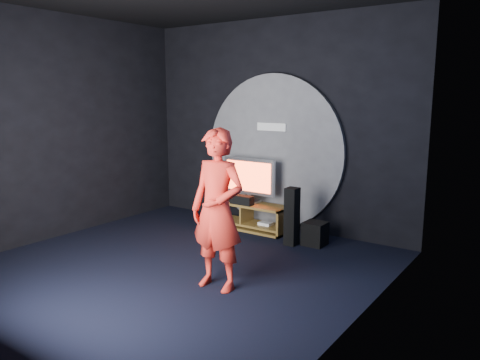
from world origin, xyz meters
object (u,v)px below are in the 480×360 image
object	(u,v)px
subwoofer	(315,234)
tv	(249,178)
tower_speaker_left	(216,196)
player	(217,210)
media_console	(247,217)
tower_speaker_right	(292,217)

from	to	relation	value
subwoofer	tv	bearing A→B (deg)	171.21
tower_speaker_left	player	size ratio (longest dim) A/B	0.47
media_console	player	xyz separation A→B (m)	(1.11, -2.24, 0.75)
tower_speaker_left	tower_speaker_right	world-z (taller)	same
tower_speaker_right	media_console	bearing A→B (deg)	162.10
tower_speaker_left	player	bearing A→B (deg)	-51.53
tower_speaker_right	player	distance (m)	1.97
tower_speaker_left	subwoofer	world-z (taller)	tower_speaker_left
media_console	tv	xyz separation A→B (m)	(-0.01, 0.07, 0.67)
tower_speaker_right	tv	bearing A→B (deg)	158.95
media_console	tower_speaker_left	world-z (taller)	tower_speaker_left
tower_speaker_left	tower_speaker_right	size ratio (longest dim) A/B	1.00
subwoofer	player	distance (m)	2.25
tower_speaker_left	subwoofer	xyz separation A→B (m)	(2.13, -0.29, -0.26)
tower_speaker_left	player	distance (m)	3.09
tower_speaker_left	tower_speaker_right	xyz separation A→B (m)	(1.83, -0.48, 0.00)
media_console	tower_speaker_right	bearing A→B (deg)	-17.90
media_console	tower_speaker_right	distance (m)	1.13
media_console	tv	world-z (taller)	tv
tv	player	world-z (taller)	player
tv	player	distance (m)	2.57
tv	tower_speaker_left	bearing A→B (deg)	174.26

